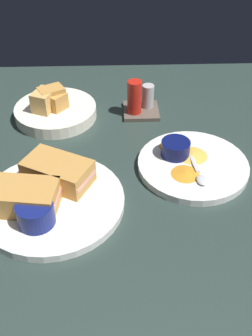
{
  "coord_description": "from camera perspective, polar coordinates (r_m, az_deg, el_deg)",
  "views": [
    {
      "loc": [
        8.27,
        -62.44,
        54.91
      ],
      "look_at": [
        10.51,
        0.67,
        3.0
      ],
      "focal_mm": 42.98,
      "sensor_mm": 36.0,
      "label": 1
    }
  ],
  "objects": [
    {
      "name": "condiment_caddy",
      "position": [
        1.03,
        1.96,
        9.4
      ],
      "size": [
        9.0,
        9.0,
        9.5
      ],
      "color": "brown",
      "rests_on": "ground_plane"
    },
    {
      "name": "plate_sandwich_main",
      "position": [
        0.79,
        -10.39,
        -4.74
      ],
      "size": [
        27.78,
        27.78,
        1.6
      ],
      "primitive_type": "cylinder",
      "color": "white",
      "rests_on": "ground_plane"
    },
    {
      "name": "ramekin_light_gravy",
      "position": [
        0.87,
        7.03,
        2.88
      ],
      "size": [
        6.26,
        6.26,
        3.33
      ],
      "color": "#0C144C",
      "rests_on": "plate_chips_companion"
    },
    {
      "name": "sandwich_half_near",
      "position": [
        0.8,
        -9.63,
        -0.51
      ],
      "size": [
        15.04,
        12.78,
        4.8
      ],
      "color": "#C68C42",
      "rests_on": "plate_sandwich_main"
    },
    {
      "name": "spoon_by_gravy_ramekin",
      "position": [
        0.83,
        10.47,
        -1.14
      ],
      "size": [
        2.6,
        9.96,
        0.8
      ],
      "color": "silver",
      "rests_on": "plate_chips_companion"
    },
    {
      "name": "ramekin_dark_sauce",
      "position": [
        0.73,
        -12.72,
        -6.25
      ],
      "size": [
        6.75,
        6.75,
        4.25
      ],
      "color": "navy",
      "rests_on": "plate_sandwich_main"
    },
    {
      "name": "plate_chips_companion",
      "position": [
        0.87,
        9.45,
        0.38
      ],
      "size": [
        23.58,
        23.58,
        1.6
      ],
      "primitive_type": "cylinder",
      "color": "white",
      "rests_on": "ground_plane"
    },
    {
      "name": "sandwich_half_far",
      "position": [
        0.76,
        -14.49,
        -3.99
      ],
      "size": [
        14.08,
        9.28,
        4.8
      ],
      "color": "#C68C42",
      "rests_on": "plate_sandwich_main"
    },
    {
      "name": "spoon_by_dark_ramekin",
      "position": [
        0.78,
        -10.7,
        -4.53
      ],
      "size": [
        4.68,
        9.79,
        0.8
      ],
      "color": "silver",
      "rests_on": "plate_sandwich_main"
    },
    {
      "name": "plantain_chip_scatter",
      "position": [
        0.87,
        8.25,
        1.46
      ],
      "size": [
        12.17,
        15.82,
        0.6
      ],
      "color": "orange",
      "rests_on": "plate_chips_companion"
    },
    {
      "name": "bread_basket_rear",
      "position": [
        1.03,
        -10.12,
        8.23
      ],
      "size": [
        20.4,
        20.4,
        8.09
      ],
      "color": "silver",
      "rests_on": "ground_plane"
    },
    {
      "name": "ground_plane",
      "position": [
        0.85,
        -7.13,
        -2.8
      ],
      "size": [
        110.0,
        110.0,
        3.0
      ],
      "primitive_type": "cube",
      "color": "#283833"
    }
  ]
}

